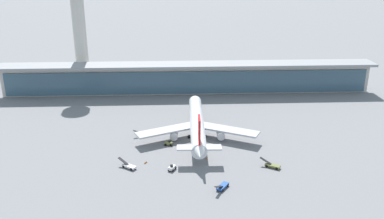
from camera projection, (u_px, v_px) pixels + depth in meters
The scene contains 13 objects.
ground_plane at pixel (193, 139), 153.35m from camera, with size 1200.00×1200.00×0.00m, color slate.
airliner_on_stand at pixel (197, 124), 153.70m from camera, with size 45.65×59.28×15.80m.
service_truck_near_nose_white at pixel (129, 166), 131.54m from camera, with size 6.28×5.13×2.70m.
service_truck_under_wing_white at pixel (172, 168), 130.28m from camera, with size 2.83×3.32×2.05m.
service_truck_mid_apron_olive at pixel (169, 143), 147.75m from camera, with size 3.13×2.22×2.05m.
service_truck_by_tail_olive at pixel (272, 165), 131.91m from camera, with size 6.46×4.80×2.70m.
service_truck_on_taxiway_white at pixel (145, 134), 155.37m from camera, with size 6.91×2.36×2.70m.
service_truck_at_far_stand_blue at pixel (222, 186), 119.67m from camera, with size 4.97×6.37×2.70m.
terminal_building at pixel (188, 77), 204.15m from camera, with size 183.60×12.80×15.20m.
control_tower at pixel (78, 19), 203.69m from camera, with size 12.00×12.00×64.22m.
safety_cone_alpha at pixel (146, 162), 135.27m from camera, with size 0.62×0.62×0.70m.
safety_cone_bravo at pixel (206, 158), 138.03m from camera, with size 0.62×0.62×0.70m.
safety_cone_charlie at pixel (145, 163), 134.57m from camera, with size 0.62×0.62×0.70m.
Camera 1 is at (-7.02, -140.14, 62.82)m, focal length 38.53 mm.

